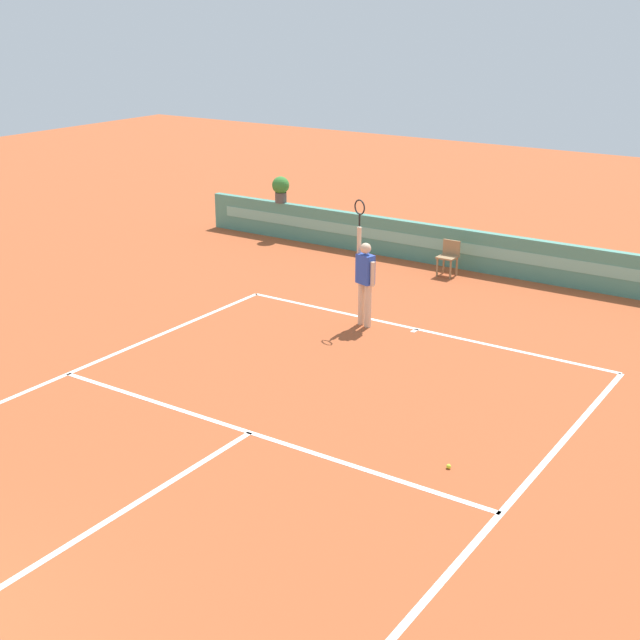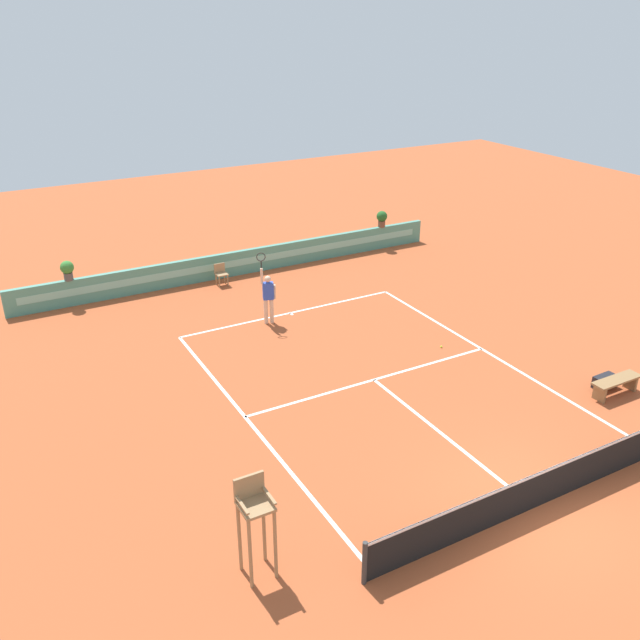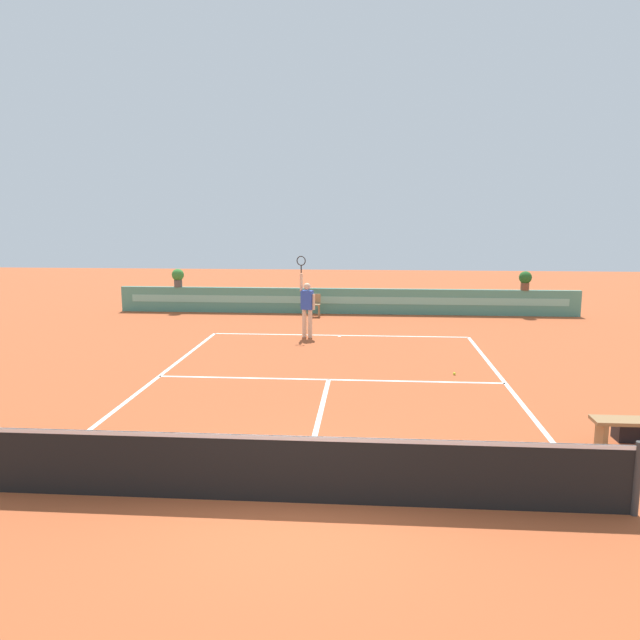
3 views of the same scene
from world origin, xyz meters
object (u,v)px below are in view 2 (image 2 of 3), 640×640
Objects in this scene: gear_bag at (605,382)px; potted_plant_far_right at (382,218)px; ball_kid_chair at (221,273)px; bench_courtside at (616,383)px; tennis_player at (268,295)px; potted_plant_far_left at (67,269)px; umpire_chair at (255,516)px; tennis_ball_near_baseline at (441,347)px.

gear_bag is 0.97× the size of potted_plant_far_right.
potted_plant_far_right reaches higher than ball_kid_chair.
bench_courtside is at bearing -102.61° from gear_bag.
bench_courtside is at bearing -54.47° from tennis_player.
tennis_player is 7.49m from potted_plant_far_left.
potted_plant_far_left is (-12.25, 13.55, 1.23)m from gear_bag.
bench_courtside is at bearing -49.00° from potted_plant_far_left.
ball_kid_chair reaches higher than gear_bag.
bench_courtside is 14.09m from potted_plant_far_right.
umpire_chair is at bearing -172.30° from gear_bag.
bench_courtside is at bearing -62.45° from tennis_ball_near_baseline.
bench_courtside is (6.62, -13.25, -0.10)m from ball_kid_chair.
gear_bag reaches higher than tennis_ball_near_baseline.
potted_plant_far_left is at bearing 92.39° from umpire_chair.
tennis_player is at bearing 132.57° from tennis_ball_near_baseline.
bench_courtside reaches higher than tennis_ball_near_baseline.
tennis_player is 9.30m from potted_plant_far_right.
bench_courtside is 18.56m from potted_plant_far_left.
potted_plant_far_left reaches higher than tennis_ball_near_baseline.
ball_kid_chair is at bearing -7.53° from potted_plant_far_left.
bench_courtside is 23.53× the size of tennis_ball_near_baseline.
potted_plant_far_left is (-0.63, 15.13, 0.07)m from umpire_chair.
tennis_player is 6.07m from tennis_ball_near_baseline.
gear_bag is at bearing 77.39° from bench_courtside.
gear_bag is at bearing -52.75° from tennis_player.
umpire_chair is 1.34× the size of bench_courtside.
potted_plant_far_right is (7.90, 4.89, 0.36)m from tennis_player.
ball_kid_chair is at bearing -174.79° from potted_plant_far_right.
gear_bag is 18.31m from potted_plant_far_left.
tennis_ball_near_baseline is (4.17, -8.57, -0.44)m from ball_kid_chair.
umpire_chair is 2.52× the size of ball_kid_chair.
tennis_player reaches higher than gear_bag.
umpire_chair is 3.06× the size of gear_bag.
umpire_chair is 2.96× the size of potted_plant_far_right.
potted_plant_far_right is (3.85, 9.30, 1.38)m from tennis_ball_near_baseline.
potted_plant_far_right reaches higher than bench_courtside.
potted_plant_far_right is at bearing 49.47° from umpire_chair.
potted_plant_far_right is at bearing 5.21° from ball_kid_chair.
bench_courtside is 5.30m from tennis_ball_near_baseline.
gear_bag is (0.10, 0.43, -0.20)m from bench_courtside.
bench_courtside is 0.48m from gear_bag.
potted_plant_far_right is at bearing 67.49° from tennis_ball_near_baseline.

